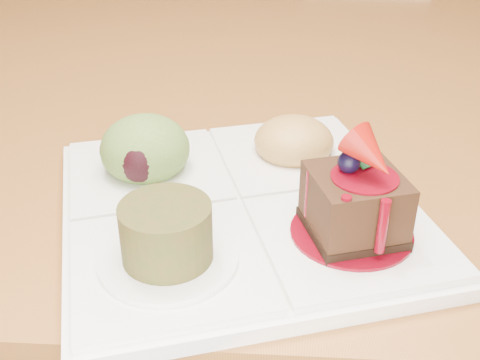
{
  "coord_description": "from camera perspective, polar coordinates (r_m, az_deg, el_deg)",
  "views": [
    {
      "loc": [
        0.03,
        -1.16,
        1.03
      ],
      "look_at": [
        0.01,
        -0.75,
        0.79
      ],
      "focal_mm": 45.0,
      "sensor_mm": 36.0,
      "label": 1
    }
  ],
  "objects": [
    {
      "name": "sampler_plate",
      "position": [
        0.49,
        -0.36,
        -1.09
      ],
      "size": [
        0.35,
        0.35,
        0.11
      ],
      "rotation": [
        0.0,
        0.0,
        0.31
      ],
      "color": "white",
      "rests_on": "dining_table"
    },
    {
      "name": "dining_table",
      "position": [
        1.21,
        1.94,
        13.86
      ],
      "size": [
        1.0,
        1.8,
        0.75
      ],
      "color": "#996427",
      "rests_on": "ground"
    },
    {
      "name": "ground",
      "position": [
        1.55,
        1.5,
        -11.11
      ],
      "size": [
        6.0,
        6.0,
        0.0
      ],
      "primitive_type": "plane",
      "color": "brown"
    }
  ]
}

